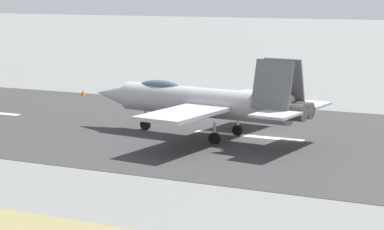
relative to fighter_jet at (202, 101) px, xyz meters
The scene contains 5 objects.
ground_plane 4.77m from the fighter_jet, 157.79° to the right, with size 400.00×400.00×0.00m, color slate.
runway_strip 4.78m from the fighter_jet, 157.89° to the right, with size 240.00×26.00×0.02m.
fighter_jet is the anchor object (origin of this frame).
marker_cone_mid 16.07m from the fighter_jet, 56.66° to the right, with size 0.44×0.44×0.55m, color orange.
marker_cone_far 23.12m from the fighter_jet, 35.30° to the right, with size 0.44×0.44×0.55m, color orange.
Camera 1 is at (-17.40, 47.25, 10.09)m, focal length 69.51 mm.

